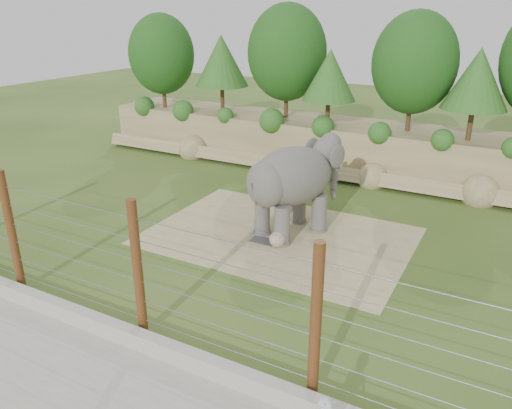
% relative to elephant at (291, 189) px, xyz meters
% --- Properties ---
extents(ground, '(90.00, 90.00, 0.00)m').
position_rel_elephant_xyz_m(ground, '(-0.74, -3.53, -1.84)').
color(ground, '#355519').
rests_on(ground, ground).
extents(back_embankment, '(30.00, 5.52, 8.77)m').
position_rel_elephant_xyz_m(back_embankment, '(-0.15, 9.15, 2.13)').
color(back_embankment, olive).
rests_on(back_embankment, ground).
extents(dirt_patch, '(10.00, 7.00, 0.02)m').
position_rel_elephant_xyz_m(dirt_patch, '(-0.24, -0.53, -1.83)').
color(dirt_patch, tan).
rests_on(dirt_patch, ground).
extents(drain_grate, '(1.00, 0.60, 0.03)m').
position_rel_elephant_xyz_m(drain_grate, '(-0.56, -1.26, -1.80)').
color(drain_grate, '#262628').
rests_on(drain_grate, dirt_patch).
extents(elephant, '(3.58, 4.93, 3.67)m').
position_rel_elephant_xyz_m(elephant, '(0.00, 0.00, 0.00)').
color(elephant, '#595650').
rests_on(elephant, ground).
extents(stone_ball, '(0.61, 0.61, 0.61)m').
position_rel_elephant_xyz_m(stone_ball, '(0.12, -1.43, -1.51)').
color(stone_ball, gray).
rests_on(stone_ball, dirt_patch).
extents(retaining_wall, '(26.00, 0.35, 0.50)m').
position_rel_elephant_xyz_m(retaining_wall, '(-0.74, -8.53, -1.59)').
color(retaining_wall, '#A5A398').
rests_on(retaining_wall, ground).
extents(walkway, '(26.00, 4.00, 0.01)m').
position_rel_elephant_xyz_m(walkway, '(-0.74, -10.53, -1.83)').
color(walkway, '#A5A398').
rests_on(walkway, ground).
extents(barrier_fence, '(20.26, 0.26, 4.00)m').
position_rel_elephant_xyz_m(barrier_fence, '(-0.74, -8.03, 0.16)').
color(barrier_fence, '#552E13').
rests_on(barrier_fence, ground).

